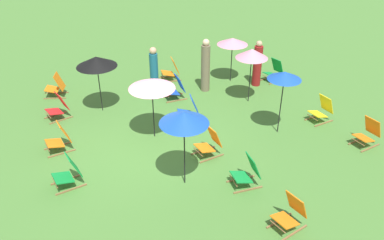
{
  "coord_description": "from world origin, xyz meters",
  "views": [
    {
      "loc": [
        9.17,
        -2.22,
        6.26
      ],
      "look_at": [
        0.0,
        1.2,
        0.5
      ],
      "focal_mm": 36.64,
      "sensor_mm": 36.0,
      "label": 1
    }
  ],
  "objects": [
    {
      "name": "person_0",
      "position": [
        -2.65,
        2.69,
        0.91
      ],
      "size": [
        0.35,
        0.35,
        1.91
      ],
      "rotation": [
        0.0,
        0.0,
        3.28
      ],
      "color": "#72664C",
      "rests_on": "ground"
    },
    {
      "name": "umbrella_1",
      "position": [
        -1.33,
        3.76,
        1.72
      ],
      "size": [
        1.06,
        1.06,
        1.88
      ],
      "color": "black",
      "rests_on": "ground"
    },
    {
      "name": "person_2",
      "position": [
        -2.4,
        4.63,
        0.8
      ],
      "size": [
        0.38,
        0.38,
        1.7
      ],
      "rotation": [
        0.0,
        0.0,
        2.9
      ],
      "color": "maroon",
      "rests_on": "ground"
    },
    {
      "name": "umbrella_4",
      "position": [
        -3.05,
        3.9,
        1.55
      ],
      "size": [
        1.12,
        1.12,
        1.68
      ],
      "color": "black",
      "rests_on": "ground"
    },
    {
      "name": "person_1",
      "position": [
        -2.73,
        0.85,
        0.89
      ],
      "size": [
        0.39,
        0.39,
        1.83
      ],
      "rotation": [
        0.0,
        0.0,
        3.71
      ],
      "color": "#195972",
      "rests_on": "ground"
    },
    {
      "name": "deckchair_11",
      "position": [
        4.17,
        1.87,
        0.37
      ],
      "size": [
        0.65,
        0.86,
        0.83
      ],
      "rotation": [
        0.0,
        0.0,
        0.25
      ],
      "color": "olive",
      "rests_on": "ground"
    },
    {
      "name": "ground_plane",
      "position": [
        0.0,
        0.0,
        0.0
      ],
      "size": [
        40.0,
        40.0,
        0.0
      ],
      "primitive_type": "plane",
      "color": "#477A33"
    },
    {
      "name": "deckchair_13",
      "position": [
        -3.95,
        1.84,
        0.37
      ],
      "size": [
        0.55,
        0.8,
        0.83
      ],
      "rotation": [
        0.0,
        0.0,
        -0.1
      ],
      "color": "olive",
      "rests_on": "ground"
    },
    {
      "name": "deckchair_9",
      "position": [
        2.21,
        5.65,
        0.37
      ],
      "size": [
        0.6,
        0.83,
        0.83
      ],
      "rotation": [
        0.0,
        0.0,
        0.17
      ],
      "color": "olive",
      "rests_on": "ground"
    },
    {
      "name": "umbrella_0",
      "position": [
        -2.43,
        -1.04,
        1.71
      ],
      "size": [
        1.26,
        1.26,
        1.87
      ],
      "color": "black",
      "rests_on": "ground"
    },
    {
      "name": "deckchair_6",
      "position": [
        -4.02,
        -2.35,
        0.37
      ],
      "size": [
        0.67,
        0.86,
        0.83
      ],
      "rotation": [
        0.0,
        0.0,
        -0.29
      ],
      "color": "olive",
      "rests_on": "ground"
    },
    {
      "name": "deckchair_14",
      "position": [
        -0.54,
        -2.48,
        0.37
      ],
      "size": [
        0.6,
        0.83,
        0.83
      ],
      "rotation": [
        0.0,
        0.0,
        0.17
      ],
      "color": "olive",
      "rests_on": "ground"
    },
    {
      "name": "umbrella_2",
      "position": [
        -0.3,
        0.14,
        1.68
      ],
      "size": [
        1.3,
        1.3,
        1.8
      ],
      "color": "black",
      "rests_on": "ground"
    },
    {
      "name": "deckchair_3",
      "position": [
        -2.55,
        5.46,
        0.37
      ],
      "size": [
        0.66,
        0.86,
        0.83
      ],
      "rotation": [
        0.0,
        0.0,
        0.26
      ],
      "color": "olive",
      "rests_on": "ground"
    },
    {
      "name": "deckchair_10",
      "position": [
        1.11,
        1.29,
        0.37
      ],
      "size": [
        0.6,
        0.83,
        0.83
      ],
      "rotation": [
        0.0,
        0.0,
        0.17
      ],
      "color": "olive",
      "rests_on": "ground"
    },
    {
      "name": "deckchair_0",
      "position": [
        2.6,
        1.66,
        0.37
      ],
      "size": [
        0.51,
        0.78,
        0.83
      ],
      "rotation": [
        0.0,
        0.0,
        -0.04
      ],
      "color": "olive",
      "rests_on": "ground"
    },
    {
      "name": "deckchair_2",
      "position": [
        -0.78,
        1.42,
        0.37
      ],
      "size": [
        0.62,
        0.84,
        0.83
      ],
      "rotation": [
        0.0,
        0.0,
        -0.2
      ],
      "color": "olive",
      "rests_on": "ground"
    },
    {
      "name": "umbrella_3",
      "position": [
        0.74,
        3.66,
        1.82
      ],
      "size": [
        0.95,
        0.95,
        1.95
      ],
      "color": "black",
      "rests_on": "ground"
    },
    {
      "name": "deckchair_1",
      "position": [
        1.09,
        -2.39,
        0.37
      ],
      "size": [
        0.61,
        0.84,
        0.83
      ],
      "rotation": [
        0.0,
        0.0,
        0.19
      ],
      "color": "olive",
      "rests_on": "ground"
    },
    {
      "name": "deckchair_7",
      "position": [
        -2.4,
        1.51,
        0.37
      ],
      "size": [
        0.5,
        0.77,
        0.83
      ],
      "rotation": [
        0.0,
        0.0,
        0.03
      ],
      "color": "olive",
      "rests_on": "ground"
    },
    {
      "name": "deckchair_12",
      "position": [
        0.63,
        5.27,
        0.37
      ],
      "size": [
        0.58,
        0.82,
        0.83
      ],
      "rotation": [
        0.0,
        0.0,
        0.15
      ],
      "color": "olive",
      "rests_on": "ground"
    },
    {
      "name": "deckchair_8",
      "position": [
        -2.42,
        -2.38,
        0.37
      ],
      "size": [
        0.69,
        0.87,
        0.83
      ],
      "rotation": [
        0.0,
        0.0,
        0.31
      ],
      "color": "olive",
      "rests_on": "ground"
    },
    {
      "name": "umbrella_5",
      "position": [
        2.0,
        0.26,
        1.85
      ],
      "size": [
        1.15,
        1.15,
        2.0
      ],
      "color": "black",
      "rests_on": "ground"
    }
  ]
}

